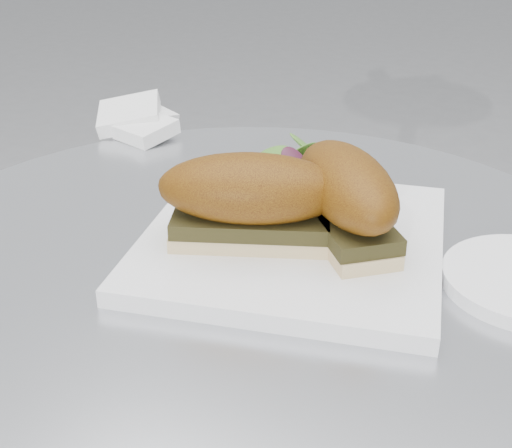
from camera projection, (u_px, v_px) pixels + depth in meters
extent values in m
cylinder|color=silver|center=(248.00, 271.00, 0.63)|extent=(0.70, 0.70, 0.02)
cube|color=white|center=(293.00, 241.00, 0.64)|extent=(0.32, 0.32, 0.02)
cube|color=beige|center=(251.00, 235.00, 0.62)|extent=(0.15, 0.11, 0.01)
cube|color=black|center=(251.00, 221.00, 0.62)|extent=(0.15, 0.11, 0.01)
ellipsoid|color=#603B09|center=(251.00, 189.00, 0.60)|extent=(0.17, 0.13, 0.06)
cube|color=beige|center=(344.00, 231.00, 0.63)|extent=(0.13, 0.13, 0.01)
cube|color=black|center=(345.00, 217.00, 0.62)|extent=(0.13, 0.13, 0.01)
ellipsoid|color=#603B09|center=(347.00, 185.00, 0.61)|extent=(0.16, 0.16, 0.06)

